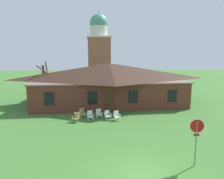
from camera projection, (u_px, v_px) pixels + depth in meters
ground_plane at (143, 177)px, 10.18m from camera, size 200.00×200.00×0.00m
brick_building at (109, 83)px, 27.22m from camera, size 20.13×10.40×5.63m
dome_tower at (99, 53)px, 42.61m from camera, size 5.18×5.18×16.72m
stop_sign at (197, 133)px, 10.95m from camera, size 0.79×0.19×2.84m
lawn_chair_by_porch at (76, 117)px, 19.07m from camera, size 0.77×0.82×0.96m
lawn_chair_near_door at (82, 113)px, 20.52m from camera, size 0.77×0.82×0.96m
lawn_chair_left_end at (90, 115)px, 19.70m from camera, size 0.71×0.74×0.96m
lawn_chair_middle at (99, 113)px, 20.41m from camera, size 0.71×0.75×0.96m
lawn_chair_right_end at (108, 115)px, 19.82m from camera, size 0.75×0.80×0.96m
lawn_chair_far_side at (117, 116)px, 19.56m from camera, size 0.73×0.77×0.96m
bare_tree_beside_building at (44, 83)px, 26.31m from camera, size 1.90×1.94×5.90m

